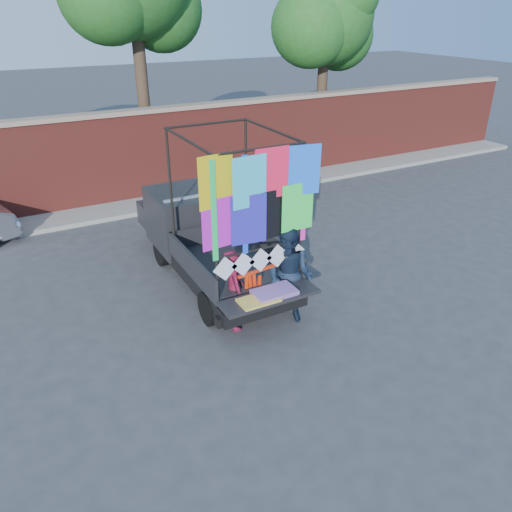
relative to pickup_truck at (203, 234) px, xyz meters
name	(u,v)px	position (x,y,z in m)	size (l,w,h in m)	color
ground	(236,317)	(-0.25, -2.08, -0.82)	(90.00, 90.00, 0.00)	#38383A
brick_wall	(127,157)	(-0.25, 4.92, 0.50)	(30.00, 0.45, 2.61)	maroon
curb	(138,206)	(-0.25, 4.22, -0.76)	(30.00, 1.20, 0.12)	gray
tree_right	(328,20)	(7.27, 6.04, 3.93)	(4.20, 3.30, 6.62)	#38281C
pickup_truck	(203,234)	(0.00, 0.00, 0.00)	(2.06, 5.17, 3.25)	black
woman	(233,290)	(-0.42, -2.33, -0.06)	(0.55, 0.36, 1.51)	maroon
man	(289,275)	(0.58, -2.57, 0.08)	(0.87, 0.68, 1.80)	#162238
streamer_bundle	(256,281)	(-0.03, -2.46, 0.07)	(0.99, 0.17, 0.68)	red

